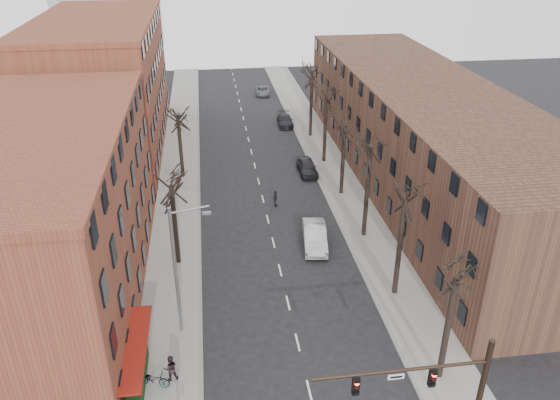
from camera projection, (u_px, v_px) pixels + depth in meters
name	position (u px, v px, depth m)	size (l,w,h in m)	color
sidewalk_left	(179.00, 173.00, 56.91)	(4.00, 90.00, 0.15)	gray
sidewalk_right	(329.00, 165.00, 58.85)	(4.00, 90.00, 0.15)	gray
building_left_near	(40.00, 222.00, 35.60)	(12.00, 26.00, 12.00)	brown
building_left_far	(104.00, 87.00, 60.72)	(12.00, 28.00, 14.00)	brown
building_right	(423.00, 134.00, 53.17)	(12.00, 50.00, 10.00)	brown
awning_left	(141.00, 381.00, 31.19)	(1.20, 7.00, 0.15)	maroon
hedge	(137.00, 386.00, 30.00)	(0.80, 6.00, 1.00)	#163311
tree_right_a	(439.00, 377.00, 31.49)	(5.20, 5.20, 10.00)	black
tree_right_b	(394.00, 294.00, 38.55)	(5.20, 5.20, 10.80)	black
tree_right_c	(363.00, 236.00, 45.61)	(5.20, 5.20, 11.60)	black
tree_right_d	(341.00, 194.00, 52.66)	(5.20, 5.20, 10.00)	black
tree_right_e	(324.00, 162.00, 59.72)	(5.20, 5.20, 10.80)	black
tree_right_f	(310.00, 136.00, 66.77)	(5.20, 5.20, 11.60)	black
tree_left_a	(179.00, 263.00, 41.99)	(5.20, 5.20, 9.50)	black
tree_left_b	(183.00, 177.00, 56.11)	(5.20, 5.20, 9.50)	black
signal_mast_arm	(450.00, 391.00, 24.82)	(8.14, 0.30, 7.20)	black
streetlight	(178.00, 266.00, 32.73)	(2.45, 0.22, 9.03)	slate
silver_sedan	(315.00, 236.00, 43.93)	(1.78, 5.11, 1.69)	#A8AAB0
parked_car_near	(307.00, 167.00, 56.64)	(1.79, 4.45, 1.51)	black
parked_car_mid	(285.00, 120.00, 70.18)	(1.83, 4.50, 1.31)	black
parked_car_far	(263.00, 91.00, 82.62)	(1.96, 4.26, 1.18)	#5A5D62
pedestrian_b	(171.00, 368.00, 30.81)	(0.79, 0.62, 1.63)	black
pedestrian_crossing	(275.00, 198.00, 50.09)	(0.92, 0.38, 1.56)	black
bicycle	(153.00, 379.00, 30.51)	(0.67, 1.92, 1.01)	gray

